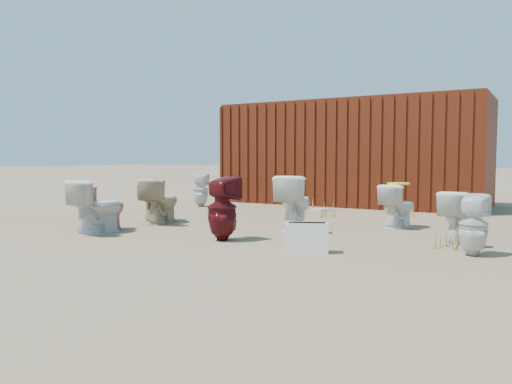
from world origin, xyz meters
The scene contains 22 objects.
ground centered at (0.00, 0.00, 0.00)m, with size 100.00×100.00×0.00m, color brown.
shipping_container centered at (0.00, 5.20, 1.20)m, with size 6.00×2.40×2.40m, color #47180B.
toilet_front_a centered at (-1.59, -1.25, 0.39)m, with size 0.44×0.77×0.79m, color white.
toilet_front_pink centered at (-1.75, -1.01, 0.35)m, with size 0.40×0.70×0.71m, color #E48B84.
toilet_front_c centered at (0.73, 0.50, 0.42)m, with size 0.47×0.82×0.84m, color white.
toilet_front_maroon centered at (0.33, -0.84, 0.43)m, with size 0.39×0.40×0.86m, color #500D12.
toilet_front_e centered at (3.06, 0.48, 0.34)m, with size 0.38×0.67×0.68m, color white.
toilet_back_a centered at (-2.69, 2.72, 0.37)m, with size 0.34×0.34×0.74m, color silver.
toilet_back_beige_left centered at (-1.74, 0.26, 0.34)m, with size 0.38×0.67×0.68m, color #C4B28F.
toilet_back_beige_right centered at (-1.51, 0.05, 0.38)m, with size 0.43×0.75×0.76m, color #BEAB8B.
toilet_back_yellowlid centered at (2.02, 1.59, 0.34)m, with size 0.38×0.67×0.68m, color white.
toilet_back_e centered at (3.34, -0.25, 0.35)m, with size 0.31×0.32×0.70m, color silver.
yellow_lid centered at (2.02, 1.59, 0.69)m, with size 0.35×0.43×0.03m, color yellow.
loose_tank centered at (1.64, -1.02, 0.17)m, with size 0.50×0.20×0.35m, color white.
loose_lid_near centered at (-0.08, 3.39, 0.01)m, with size 0.38×0.49×0.02m, color beige.
loose_lid_far centered at (-1.75, 2.35, 0.01)m, with size 0.36×0.47×0.02m, color beige.
weed_clump_a centered at (-2.09, 2.86, 0.13)m, with size 0.36×0.36×0.26m, color #9F7E3F.
weed_clump_b centered at (0.58, 2.25, 0.15)m, with size 0.32×0.32×0.29m, color #9F7E3F.
weed_clump_c centered at (1.72, 3.11, 0.15)m, with size 0.36×0.36×0.31m, color #9F7E3F.
weed_clump_d centered at (-0.45, 3.50, 0.13)m, with size 0.30×0.30×0.26m, color #9F7E3F.
weed_clump_e centered at (1.33, 3.50, 0.16)m, with size 0.34×0.34×0.33m, color #9F7E3F.
weed_clump_f centered at (2.99, 0.07, 0.11)m, with size 0.28×0.28×0.23m, color #9F7E3F.
Camera 1 is at (4.05, -6.28, 1.11)m, focal length 35.00 mm.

